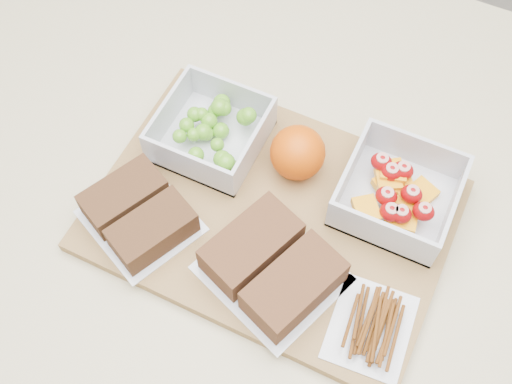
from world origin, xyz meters
TOP-DOWN VIEW (x-y plane):
  - ground at (0.00, 0.00)m, footprint 4.00×4.00m
  - counter at (0.00, 0.00)m, footprint 1.20×0.90m
  - cutting_board at (0.01, -0.02)m, footprint 0.42×0.30m
  - grape_container at (-0.10, 0.04)m, footprint 0.13×0.13m
  - fruit_container at (0.14, 0.05)m, footprint 0.13×0.13m
  - orange at (0.01, 0.05)m, footprint 0.07×0.07m
  - sandwich_bag_left at (-0.13, -0.10)m, footprint 0.16×0.15m
  - sandwich_bag_center at (0.04, -0.10)m, footprint 0.18×0.17m
  - pretzel_bag at (0.17, -0.11)m, footprint 0.09×0.11m

SIDE VIEW (x-z plane):
  - ground at x=0.00m, z-range 0.00..0.00m
  - counter at x=0.00m, z-range 0.00..0.90m
  - cutting_board at x=0.01m, z-range 0.90..0.92m
  - pretzel_bag at x=0.17m, z-range 0.92..0.94m
  - sandwich_bag_left at x=-0.13m, z-range 0.92..0.95m
  - fruit_container at x=0.14m, z-range 0.91..0.97m
  - sandwich_bag_center at x=0.04m, z-range 0.92..0.96m
  - grape_container at x=-0.10m, z-range 0.91..0.97m
  - orange at x=0.01m, z-range 0.92..0.98m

